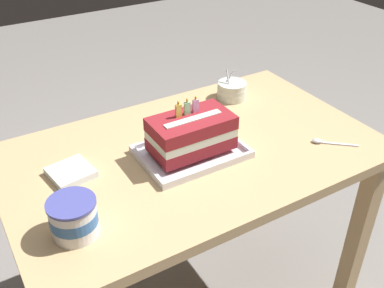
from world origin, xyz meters
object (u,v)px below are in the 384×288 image
at_px(ice_cream_tub, 74,218).
at_px(napkin_pile, 71,173).
at_px(foil_tray, 191,153).
at_px(birthday_cake, 191,133).
at_px(serving_spoon_near_tray, 323,142).
at_px(bowl_stack, 232,90).

xyz_separation_m(ice_cream_tub, napkin_pile, (0.07, 0.24, -0.04)).
distance_m(foil_tray, birthday_cake, 0.07).
relative_size(foil_tray, serving_spoon_near_tray, 2.60).
bearing_deg(serving_spoon_near_tray, birthday_cake, 158.01).
distance_m(birthday_cake, ice_cream_tub, 0.45).
distance_m(birthday_cake, bowl_stack, 0.42).
distance_m(foil_tray, napkin_pile, 0.37).
height_order(ice_cream_tub, serving_spoon_near_tray, ice_cream_tub).
distance_m(bowl_stack, napkin_pile, 0.71).
distance_m(serving_spoon_near_tray, napkin_pile, 0.81).
bearing_deg(birthday_cake, ice_cream_tub, -160.60).
distance_m(birthday_cake, serving_spoon_near_tray, 0.44).
relative_size(ice_cream_tub, serving_spoon_near_tray, 0.98).
height_order(foil_tray, ice_cream_tub, ice_cream_tub).
height_order(ice_cream_tub, napkin_pile, ice_cream_tub).
bearing_deg(bowl_stack, birthday_cake, -142.72).
height_order(bowl_stack, napkin_pile, bowl_stack).
bearing_deg(serving_spoon_near_tray, napkin_pile, 161.85).
height_order(foil_tray, birthday_cake, birthday_cake).
height_order(bowl_stack, serving_spoon_near_tray, bowl_stack).
relative_size(birthday_cake, ice_cream_tub, 2.07).
distance_m(foil_tray, serving_spoon_near_tray, 0.44).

